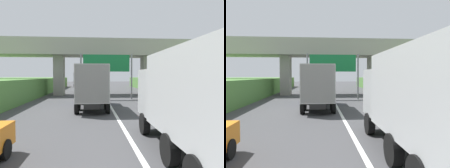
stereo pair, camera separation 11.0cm
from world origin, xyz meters
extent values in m
cube|color=white|center=(0.00, 23.24, 0.00)|extent=(0.20, 86.48, 0.01)
cube|color=#9E998E|center=(0.00, 29.05, 5.99)|extent=(40.00, 4.80, 1.10)
cube|color=#9E998E|center=(0.00, 26.83, 7.09)|extent=(40.00, 0.36, 1.10)
cube|color=#9E998E|center=(0.00, 31.27, 7.09)|extent=(40.00, 0.36, 1.10)
cube|color=gray|center=(-6.20, 29.05, 2.72)|extent=(1.30, 2.20, 5.44)
cube|color=gray|center=(6.20, 29.05, 2.72)|extent=(1.30, 2.20, 5.44)
cylinder|color=slate|center=(-2.85, 22.71, 2.57)|extent=(0.18, 0.18, 5.14)
cylinder|color=slate|center=(2.85, 22.71, 2.57)|extent=(0.18, 0.18, 5.14)
cube|color=#167238|center=(0.00, 22.71, 4.09)|extent=(5.20, 0.12, 1.90)
cube|color=white|center=(0.00, 22.70, 4.09)|extent=(4.89, 0.01, 1.67)
cube|color=black|center=(-4.81, 51.96, 0.66)|extent=(1.10, 7.30, 0.36)
cube|color=red|center=(-4.81, 54.56, 1.89)|extent=(2.10, 2.10, 2.10)
cube|color=#2D3842|center=(-4.81, 55.58, 2.19)|extent=(1.89, 0.06, 0.90)
cube|color=#B7B7B2|center=(-4.81, 50.91, 2.14)|extent=(2.30, 5.20, 2.60)
cube|color=gray|center=(-4.81, 48.33, 2.14)|extent=(2.21, 0.04, 2.50)
cylinder|color=black|center=(-5.78, 54.56, 0.48)|extent=(0.30, 0.96, 0.96)
cylinder|color=black|center=(-3.84, 54.56, 0.48)|extent=(0.30, 0.96, 0.96)
cylinder|color=black|center=(-5.88, 49.48, 0.48)|extent=(0.30, 0.96, 0.96)
cylinder|color=black|center=(-3.74, 49.48, 0.48)|extent=(0.30, 0.96, 0.96)
cylinder|color=black|center=(-5.88, 51.17, 0.48)|extent=(0.30, 0.96, 0.96)
cylinder|color=black|center=(-3.74, 51.17, 0.48)|extent=(0.30, 0.96, 0.96)
cube|color=black|center=(-1.58, 16.33, 0.66)|extent=(1.10, 7.30, 0.36)
cube|color=#233D9E|center=(-1.58, 18.93, 1.89)|extent=(2.10, 2.10, 2.10)
cube|color=#2D3842|center=(-1.58, 19.95, 2.19)|extent=(1.89, 0.06, 0.90)
cube|color=#B7B7B2|center=(-1.58, 15.28, 2.14)|extent=(2.30, 5.20, 2.60)
cube|color=gray|center=(-1.58, 12.70, 2.14)|extent=(2.21, 0.04, 2.50)
cylinder|color=black|center=(-2.55, 18.93, 0.48)|extent=(0.30, 0.96, 0.96)
cylinder|color=black|center=(-0.61, 18.93, 0.48)|extent=(0.30, 0.96, 0.96)
cylinder|color=black|center=(-2.65, 13.85, 0.48)|extent=(0.30, 0.96, 0.96)
cylinder|color=black|center=(-0.51, 13.85, 0.48)|extent=(0.30, 0.96, 0.96)
cylinder|color=black|center=(-2.65, 15.54, 0.48)|extent=(0.30, 0.96, 0.96)
cylinder|color=black|center=(-0.51, 15.54, 0.48)|extent=(0.30, 0.96, 0.96)
cube|color=black|center=(1.76, 5.87, 0.66)|extent=(1.10, 7.30, 0.36)
cube|color=#B2B5B7|center=(1.76, 8.47, 1.89)|extent=(2.10, 2.10, 2.10)
cube|color=#2D3842|center=(1.76, 9.49, 2.19)|extent=(1.89, 0.06, 0.90)
cube|color=#B2B5B7|center=(1.76, 4.82, 2.14)|extent=(2.30, 5.20, 2.60)
cylinder|color=black|center=(0.79, 8.47, 0.48)|extent=(0.30, 0.96, 0.96)
cylinder|color=black|center=(2.73, 8.47, 0.48)|extent=(0.30, 0.96, 0.96)
cylinder|color=black|center=(0.69, 5.08, 0.48)|extent=(0.30, 0.96, 0.96)
cube|color=silver|center=(-1.84, 51.92, 0.70)|extent=(1.76, 4.10, 0.76)
cube|color=silver|center=(-1.84, 51.77, 1.40)|extent=(1.56, 1.90, 0.64)
cube|color=#2D3842|center=(-1.84, 50.85, 1.40)|extent=(1.44, 0.06, 0.54)
cylinder|color=black|center=(-2.66, 53.19, 0.32)|extent=(0.22, 0.64, 0.64)
cylinder|color=black|center=(-1.02, 53.19, 0.32)|extent=(0.22, 0.64, 0.64)
cylinder|color=black|center=(-2.66, 50.65, 0.32)|extent=(0.22, 0.64, 0.64)
cylinder|color=black|center=(-1.02, 50.65, 0.32)|extent=(0.22, 0.64, 0.64)
cylinder|color=black|center=(-4.32, 6.01, 0.32)|extent=(0.22, 0.64, 0.64)
cylinder|color=orange|center=(6.61, 12.54, 0.45)|extent=(0.56, 0.56, 0.90)
cylinder|color=white|center=(6.61, 12.54, 0.52)|extent=(0.57, 0.57, 0.12)
cylinder|color=orange|center=(6.49, 17.03, 0.45)|extent=(0.56, 0.56, 0.90)
cylinder|color=white|center=(6.49, 17.03, 0.52)|extent=(0.57, 0.57, 0.12)
cylinder|color=orange|center=(6.63, 21.51, 0.45)|extent=(0.56, 0.56, 0.90)
cylinder|color=white|center=(6.63, 21.51, 0.52)|extent=(0.57, 0.57, 0.12)
cylinder|color=orange|center=(6.69, 25.99, 0.45)|extent=(0.56, 0.56, 0.90)
cylinder|color=white|center=(6.69, 25.99, 0.52)|extent=(0.57, 0.57, 0.12)
cylinder|color=orange|center=(6.70, 30.47, 0.45)|extent=(0.56, 0.56, 0.90)
cylinder|color=white|center=(6.70, 30.47, 0.52)|extent=(0.57, 0.57, 0.12)
camera|label=1|loc=(-1.54, -0.80, 2.64)|focal=33.64mm
camera|label=2|loc=(-1.43, -0.81, 2.64)|focal=33.64mm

